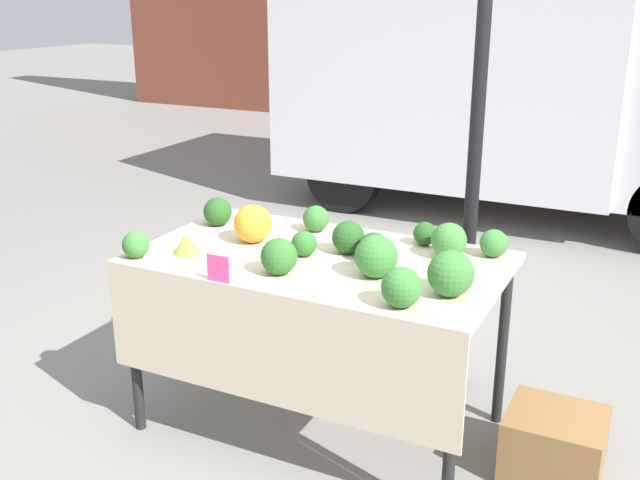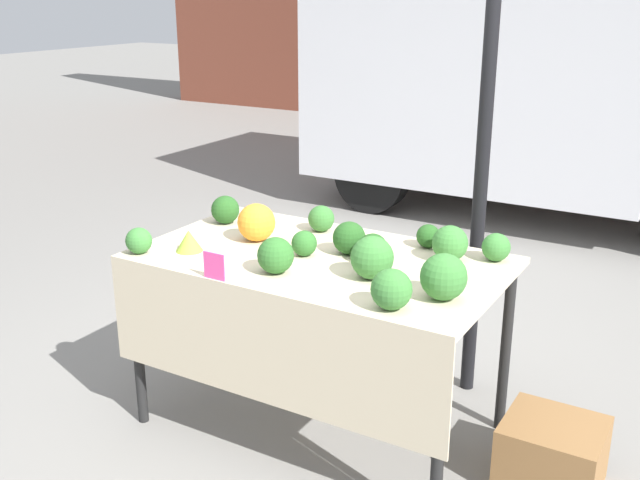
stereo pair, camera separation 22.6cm
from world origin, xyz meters
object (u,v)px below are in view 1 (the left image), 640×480
Objects in this scene: parked_truck at (510,62)px; produce_crate at (554,445)px; price_sign at (218,269)px; orange_cauliflower at (253,224)px.

produce_crate is (1.25, -4.23, -1.23)m from parked_truck.
price_sign is at bearing -157.21° from produce_crate.
price_sign is (-0.08, -4.79, -0.45)m from parked_truck.
parked_truck reaches higher than produce_crate.
parked_truck is at bearing 87.06° from orange_cauliflower.
orange_cauliflower is at bearing 105.35° from price_sign.
orange_cauliflower is 0.53m from price_sign.
orange_cauliflower is (-0.22, -4.29, -0.41)m from parked_truck.
parked_truck reaches higher than price_sign.
parked_truck is 10.47× the size of produce_crate.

